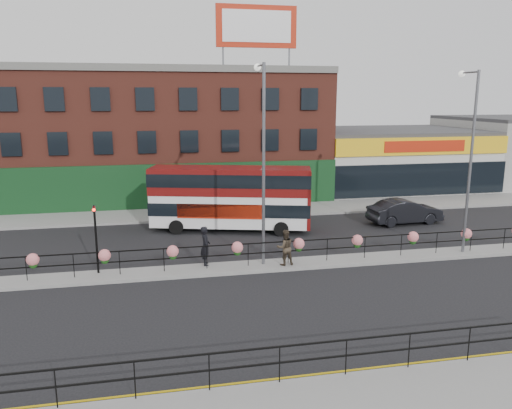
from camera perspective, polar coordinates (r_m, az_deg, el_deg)
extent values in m
plane|color=black|center=(24.54, 1.42, -7.17)|extent=(120.00, 120.00, 0.00)
cube|color=gray|center=(35.87, -2.89, -0.83)|extent=(60.00, 4.00, 0.15)
cube|color=gray|center=(24.52, 1.42, -7.00)|extent=(60.00, 1.60, 0.15)
cube|color=gold|center=(16.08, 9.61, -18.31)|extent=(60.00, 0.10, 0.01)
cube|color=gold|center=(15.94, 9.85, -18.62)|extent=(60.00, 0.10, 0.01)
cube|color=brown|center=(42.70, -9.98, 7.77)|extent=(25.00, 12.00, 10.00)
cube|color=#3F3F42|center=(42.63, -10.24, 14.69)|extent=(25.00, 12.00, 0.30)
cube|color=#103A19|center=(37.07, -9.49, 2.01)|extent=(25.00, 0.25, 3.40)
cube|color=silver|center=(47.90, 14.89, 5.00)|extent=(15.00, 12.00, 5.00)
cube|color=#3F3F42|center=(47.66, 15.07, 8.16)|extent=(15.00, 12.00, 0.30)
cube|color=yellow|center=(42.39, 18.67, 6.34)|extent=(15.00, 0.25, 1.40)
cube|color=red|center=(42.28, 18.75, 6.32)|extent=(7.00, 0.10, 0.90)
cube|color=black|center=(42.72, 18.42, 2.74)|extent=(15.00, 0.25, 2.60)
cube|color=red|center=(38.69, 0.06, 19.69)|extent=(6.00, 0.25, 3.00)
cube|color=white|center=(38.56, 0.11, 19.72)|extent=(5.10, 0.04, 2.25)
cylinder|color=slate|center=(38.04, -3.78, 16.46)|extent=(0.12, 0.12, 1.40)
cylinder|color=slate|center=(39.04, 3.81, 16.35)|extent=(0.12, 0.12, 1.40)
cube|color=black|center=(24.16, 1.43, -4.37)|extent=(30.00, 0.05, 0.05)
cube|color=black|center=(24.30, 1.43, -5.49)|extent=(30.00, 0.05, 0.05)
cylinder|color=black|center=(24.44, -24.78, -6.68)|extent=(0.04, 0.04, 1.10)
cylinder|color=black|center=(24.05, -20.11, -6.58)|extent=(0.04, 0.04, 1.10)
cylinder|color=black|center=(23.82, -15.33, -6.44)|extent=(0.04, 0.04, 1.10)
cylinder|color=black|center=(23.75, -10.48, -6.26)|extent=(0.04, 0.04, 1.10)
cylinder|color=black|center=(23.86, -5.65, -6.02)|extent=(0.04, 0.04, 1.10)
cylinder|color=black|center=(24.13, -0.90, -5.76)|extent=(0.04, 0.04, 1.10)
cylinder|color=black|center=(24.56, 3.71, -5.46)|extent=(0.04, 0.04, 1.10)
cylinder|color=black|center=(25.14, 8.13, -5.14)|extent=(0.04, 0.04, 1.10)
cylinder|color=black|center=(25.86, 12.32, -4.81)|extent=(0.04, 0.04, 1.10)
cylinder|color=black|center=(26.72, 16.26, -4.47)|extent=(0.04, 0.04, 1.10)
cylinder|color=black|center=(27.69, 19.94, -4.14)|extent=(0.04, 0.04, 1.10)
cylinder|color=black|center=(28.77, 23.35, -3.81)|extent=(0.04, 0.04, 1.10)
cylinder|color=black|center=(29.95, 26.50, -3.50)|extent=(0.04, 0.04, 1.10)
sphere|color=#E8797F|center=(24.25, -24.16, -5.77)|extent=(0.56, 0.56, 0.56)
sphere|color=#184814|center=(24.32, -24.11, -6.28)|extent=(0.36, 0.36, 0.36)
sphere|color=#E8797F|center=(23.75, -16.92, -5.58)|extent=(0.56, 0.56, 0.56)
sphere|color=#184814|center=(23.82, -16.89, -6.10)|extent=(0.36, 0.36, 0.36)
sphere|color=#E8797F|center=(23.64, -9.51, -5.29)|extent=(0.56, 0.56, 0.56)
sphere|color=#184814|center=(23.71, -9.49, -5.82)|extent=(0.36, 0.36, 0.36)
sphere|color=#E8797F|center=(23.92, -2.15, -4.92)|extent=(0.56, 0.56, 0.56)
sphere|color=#184814|center=(23.99, -2.15, -5.44)|extent=(0.36, 0.36, 0.36)
sphere|color=#E8797F|center=(24.58, 4.91, -4.48)|extent=(0.56, 0.56, 0.56)
sphere|color=#184814|center=(24.65, 4.90, -5.00)|extent=(0.36, 0.36, 0.36)
sphere|color=#E8797F|center=(25.59, 11.51, -4.02)|extent=(0.56, 0.56, 0.56)
sphere|color=#184814|center=(25.65, 11.49, -4.51)|extent=(0.36, 0.36, 0.36)
sphere|color=#E8797F|center=(26.91, 17.52, -3.55)|extent=(0.56, 0.56, 0.56)
sphere|color=#184814|center=(26.97, 17.49, -4.02)|extent=(0.36, 0.36, 0.36)
sphere|color=#E8797F|center=(28.50, 22.91, -3.09)|extent=(0.56, 0.56, 0.56)
sphere|color=#184814|center=(28.56, 22.87, -3.53)|extent=(0.36, 0.36, 0.36)
cube|color=black|center=(14.59, 2.73, -15.92)|extent=(20.00, 0.05, 0.05)
cube|color=black|center=(14.83, 2.71, -17.61)|extent=(20.00, 0.05, 0.05)
cylinder|color=black|center=(14.76, -21.90, -18.95)|extent=(0.04, 0.04, 1.10)
cylinder|color=black|center=(14.52, -13.68, -18.92)|extent=(0.04, 0.04, 1.10)
cylinder|color=black|center=(14.55, -5.36, -18.53)|extent=(0.04, 0.04, 1.10)
cylinder|color=black|center=(14.86, 2.71, -17.79)|extent=(0.04, 0.04, 1.10)
cylinder|color=black|center=(15.42, 10.26, -16.80)|extent=(0.04, 0.04, 1.10)
cylinder|color=black|center=(16.21, 17.10, -15.65)|extent=(0.04, 0.04, 1.10)
cylinder|color=black|center=(17.19, 23.16, -14.44)|extent=(0.04, 0.04, 1.10)
cube|color=white|center=(30.68, -2.96, 0.84)|extent=(9.92, 4.74, 3.52)
cube|color=#610E0E|center=(30.50, -2.98, 2.71)|extent=(10.00, 4.82, 1.59)
cube|color=black|center=(30.80, -2.94, -0.28)|extent=(10.02, 4.84, 0.79)
cube|color=black|center=(30.47, -2.98, 2.96)|extent=(10.05, 4.86, 0.79)
cube|color=#610E0E|center=(30.38, -2.99, 4.15)|extent=(9.92, 4.74, 0.11)
cube|color=#610E0E|center=(30.47, 6.03, 0.71)|extent=(0.80, 2.23, 3.52)
cube|color=red|center=(29.79, -4.05, -0.81)|extent=(5.10, 1.47, 0.88)
cylinder|color=black|center=(30.55, -9.09, -2.57)|extent=(0.92, 0.49, 0.88)
cylinder|color=black|center=(32.63, -8.22, -1.59)|extent=(0.92, 0.49, 0.88)
cylinder|color=black|center=(29.76, 2.90, -2.82)|extent=(0.92, 0.49, 0.88)
cylinder|color=black|center=(31.90, 2.99, -1.80)|extent=(0.92, 0.49, 0.88)
imported|color=black|center=(34.07, 16.65, -0.77)|extent=(2.40, 5.11, 1.60)
imported|color=black|center=(24.26, -5.81, -4.71)|extent=(0.71, 0.47, 1.91)
imported|color=#403427|center=(24.18, 3.33, -4.91)|extent=(0.98, 0.82, 1.76)
cylinder|color=slate|center=(23.47, 0.88, 4.29)|extent=(0.15, 0.15, 9.52)
cylinder|color=slate|center=(24.00, 0.53, 15.63)|extent=(0.10, 1.43, 0.10)
sphere|color=silver|center=(24.69, 0.17, 15.42)|extent=(0.34, 0.34, 0.34)
cylinder|color=slate|center=(27.63, 23.31, 4.25)|extent=(0.15, 0.15, 9.29)
cylinder|color=slate|center=(28.03, 23.28, 13.71)|extent=(0.09, 1.39, 0.09)
sphere|color=silver|center=(28.61, 22.46, 13.63)|extent=(0.33, 0.33, 0.33)
cylinder|color=black|center=(23.99, -17.80, -3.84)|extent=(0.10, 0.10, 3.20)
imported|color=black|center=(23.62, -18.05, -0.10)|extent=(0.15, 0.18, 0.90)
sphere|color=#FF190C|center=(23.54, -18.05, -0.59)|extent=(0.14, 0.14, 0.14)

